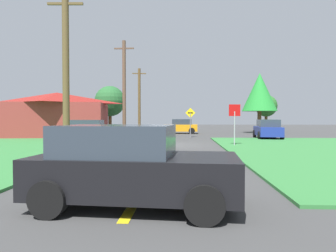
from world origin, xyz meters
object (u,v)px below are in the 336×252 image
at_px(barn, 57,115).
at_px(stop_sign, 235,117).
at_px(car_on_crossroad, 268,129).
at_px(utility_pole_far, 139,99).
at_px(pine_tree_center, 110,101).
at_px(oak_tree_left, 266,106).
at_px(car_behind_on_main_road, 131,166).
at_px(utility_pole_near, 66,70).
at_px(car_approaching_junction, 181,126).
at_px(utility_pole_mid, 124,88).
at_px(direction_sign, 190,119).
at_px(oak_tree_right, 260,92).
at_px(parked_car_near_building, 88,131).

bearing_deg(barn, stop_sign, -30.66).
bearing_deg(car_on_crossroad, utility_pole_far, 49.72).
bearing_deg(pine_tree_center, oak_tree_left, 15.48).
relative_size(car_behind_on_main_road, utility_pole_far, 0.50).
bearing_deg(utility_pole_near, stop_sign, 22.26).
relative_size(utility_pole_near, pine_tree_center, 1.49).
bearing_deg(pine_tree_center, barn, -113.36).
distance_m(stop_sign, car_approaching_junction, 15.58).
distance_m(utility_pole_mid, direction_sign, 6.61).
xyz_separation_m(car_approaching_junction, utility_pole_far, (-5.45, 5.30, 3.38)).
bearing_deg(utility_pole_mid, oak_tree_right, 30.95).
distance_m(utility_pole_near, oak_tree_left, 30.48).
bearing_deg(pine_tree_center, car_on_crossroad, -30.34).
bearing_deg(utility_pole_near, pine_tree_center, 97.67).
distance_m(car_behind_on_main_road, barn, 24.42).
xyz_separation_m(parked_car_near_building, barn, (-5.12, 6.71, 1.26)).
height_order(car_behind_on_main_road, barn, barn).
height_order(utility_pole_mid, direction_sign, utility_pole_mid).
bearing_deg(utility_pole_mid, parked_car_near_building, -102.39).
relative_size(car_behind_on_main_road, parked_car_near_building, 1.00).
relative_size(car_approaching_junction, parked_car_near_building, 0.96).
distance_m(oak_tree_left, barn, 26.07).
distance_m(car_approaching_junction, oak_tree_right, 10.08).
height_order(parked_car_near_building, barn, barn).
xyz_separation_m(direction_sign, oak_tree_left, (10.22, 13.44, 1.66)).
distance_m(car_approaching_junction, utility_pole_mid, 9.21).
bearing_deg(barn, utility_pole_mid, -4.83).
xyz_separation_m(oak_tree_left, barn, (-22.68, -12.80, -1.25)).
relative_size(direction_sign, barn, 0.27).
bearing_deg(direction_sign, oak_tree_right, 46.40).
height_order(utility_pole_mid, oak_tree_left, utility_pole_mid).
bearing_deg(pine_tree_center, parked_car_near_building, -82.25).
distance_m(utility_pole_far, oak_tree_left, 16.69).
xyz_separation_m(direction_sign, oak_tree_right, (8.18, 8.59, 3.07)).
distance_m(stop_sign, barn, 17.46).
bearing_deg(parked_car_near_building, utility_pole_near, -85.26).
bearing_deg(oak_tree_right, stop_sign, -108.44).
bearing_deg(pine_tree_center, car_behind_on_main_road, -75.34).
relative_size(stop_sign, barn, 0.27).
relative_size(car_behind_on_main_road, utility_pole_mid, 0.47).
bearing_deg(oak_tree_left, utility_pole_mid, -140.52).
bearing_deg(direction_sign, car_on_crossroad, -10.19).
height_order(car_approaching_junction, barn, barn).
bearing_deg(parked_car_near_building, car_on_crossroad, 16.78).
height_order(stop_sign, parked_car_near_building, stop_sign).
relative_size(car_approaching_junction, car_on_crossroad, 0.84).
height_order(stop_sign, oak_tree_left, oak_tree_left).
height_order(stop_sign, car_approaching_junction, stop_sign).
relative_size(oak_tree_right, barn, 0.71).
bearing_deg(utility_pole_far, utility_pole_near, -90.37).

